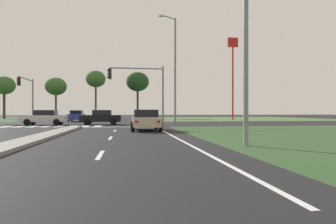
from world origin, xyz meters
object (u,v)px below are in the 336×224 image
at_px(fastfood_pole_sign, 233,61).
at_px(treeline_third, 96,79).
at_px(treeline_second, 56,87).
at_px(street_lamp_near, 241,29).
at_px(street_lamp_second, 174,66).
at_px(car_silver_second, 45,117).
at_px(car_beige_fourth, 145,120).
at_px(car_blue_near, 77,116).
at_px(treeline_near, 4,86).
at_px(traffic_signal_far_left, 28,91).
at_px(car_black_third, 101,117).
at_px(treeline_fourth, 138,82).
at_px(traffic_signal_near_right, 142,84).

height_order(fastfood_pole_sign, treeline_third, fastfood_pole_sign).
relative_size(fastfood_pole_sign, treeline_second, 1.75).
height_order(street_lamp_near, street_lamp_second, street_lamp_second).
bearing_deg(car_silver_second, treeline_second, 10.60).
relative_size(car_beige_fourth, fastfood_pole_sign, 0.32).
xyz_separation_m(car_blue_near, treeline_near, (-16.30, 18.39, 5.51)).
relative_size(traffic_signal_far_left, treeline_second, 0.68).
xyz_separation_m(car_black_third, street_lamp_second, (7.14, -3.75, 4.93)).
xyz_separation_m(traffic_signal_far_left, treeline_third, (5.83, 22.65, 3.97)).
bearing_deg(treeline_third, traffic_signal_far_left, -104.44).
distance_m(car_blue_near, car_silver_second, 10.32).
xyz_separation_m(fastfood_pole_sign, treeline_fourth, (-15.88, 14.08, -2.43)).
height_order(traffic_signal_near_right, treeline_fourth, treeline_fourth).
bearing_deg(street_lamp_near, treeline_near, 119.08).
bearing_deg(street_lamp_near, fastfood_pole_sign, 70.34).
bearing_deg(traffic_signal_far_left, street_lamp_second, -31.53).
distance_m(car_silver_second, car_beige_fourth, 14.15).
bearing_deg(treeline_second, car_silver_second, -79.40).
xyz_separation_m(car_silver_second, treeline_third, (2.21, 29.04, 7.05)).
relative_size(car_beige_fourth, traffic_signal_far_left, 0.83).
bearing_deg(treeline_fourth, treeline_second, -171.04).
bearing_deg(treeline_third, car_silver_second, -94.35).
height_order(car_blue_near, car_black_third, car_blue_near).
relative_size(treeline_near, treeline_fourth, 0.83).
relative_size(car_beige_fourth, street_lamp_near, 0.57).
height_order(car_silver_second, street_lamp_second, street_lamp_second).
bearing_deg(car_beige_fourth, car_silver_second, 132.96).
xyz_separation_m(traffic_signal_far_left, street_lamp_near, (16.34, -27.20, 0.70)).
xyz_separation_m(car_black_third, traffic_signal_near_right, (4.06, -4.91, 3.05)).
bearing_deg(car_silver_second, treeline_fourth, -18.45).
distance_m(traffic_signal_far_left, fastfood_pole_sign, 32.79).
distance_m(fastfood_pole_sign, treeline_third, 26.88).
distance_m(street_lamp_second, fastfood_pole_sign, 25.81).
height_order(fastfood_pole_sign, treeline_second, fastfood_pole_sign).
xyz_separation_m(street_lamp_second, fastfood_pole_sign, (13.70, 21.42, 4.40)).
distance_m(car_silver_second, street_lamp_second, 14.20).
xyz_separation_m(car_silver_second, traffic_signal_near_right, (9.70, -4.85, 3.06)).
bearing_deg(street_lamp_near, car_silver_second, 121.42).
bearing_deg(car_beige_fourth, car_black_third, 110.99).
bearing_deg(street_lamp_second, street_lamp_near, -90.24).
bearing_deg(street_lamp_second, car_blue_near, 129.02).
relative_size(street_lamp_second, fastfood_pole_sign, 0.73).
height_order(car_silver_second, treeline_third, treeline_third).
relative_size(traffic_signal_near_right, treeline_fourth, 0.56).
xyz_separation_m(car_blue_near, treeline_third, (0.68, 18.83, 7.04)).
bearing_deg(street_lamp_second, traffic_signal_near_right, -159.40).
relative_size(car_black_third, treeline_fourth, 0.43).
xyz_separation_m(car_beige_fourth, traffic_signal_near_right, (0.06, 5.51, 3.07)).
height_order(car_beige_fourth, street_lamp_near, street_lamp_near).
distance_m(street_lamp_second, treeline_fourth, 35.63).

